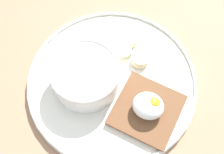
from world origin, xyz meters
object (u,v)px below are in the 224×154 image
(toast_slice, at_px, (147,110))
(banana_slice_front, at_px, (123,50))
(banana_slice_back, at_px, (140,60))
(banana_slice_left, at_px, (131,41))
(oatmeal_bowl, at_px, (85,76))
(poached_egg, at_px, (149,106))

(toast_slice, height_order, banana_slice_front, banana_slice_front)
(banana_slice_back, bearing_deg, toast_slice, -63.10)
(banana_slice_front, bearing_deg, toast_slice, -49.18)
(banana_slice_left, relative_size, banana_slice_back, 0.84)
(oatmeal_bowl, xyz_separation_m, banana_slice_front, (0.04, 0.08, -0.02))
(oatmeal_bowl, height_order, banana_slice_left, oatmeal_bowl)
(poached_egg, distance_m, banana_slice_back, 0.10)
(toast_slice, relative_size, poached_egg, 2.19)
(poached_egg, xyz_separation_m, banana_slice_front, (-0.08, 0.09, -0.02))
(banana_slice_front, bearing_deg, banana_slice_back, -9.80)
(oatmeal_bowl, bearing_deg, banana_slice_left, 67.58)
(oatmeal_bowl, distance_m, poached_egg, 0.12)
(oatmeal_bowl, relative_size, toast_slice, 1.03)
(oatmeal_bowl, distance_m, banana_slice_front, 0.09)
(banana_slice_back, bearing_deg, oatmeal_bowl, -134.11)
(banana_slice_left, bearing_deg, banana_slice_back, -47.07)
(toast_slice, xyz_separation_m, banana_slice_front, (-0.08, 0.09, 0.00))
(banana_slice_left, xyz_separation_m, banana_slice_back, (0.03, -0.03, 0.00))
(banana_slice_front, bearing_deg, poached_egg, -48.77)
(poached_egg, height_order, banana_slice_front, poached_egg)
(banana_slice_front, bearing_deg, banana_slice_left, 74.32)
(banana_slice_front, distance_m, banana_slice_back, 0.04)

